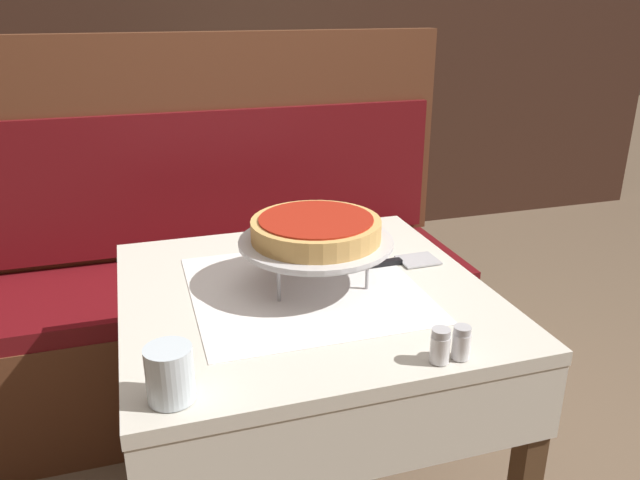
{
  "coord_description": "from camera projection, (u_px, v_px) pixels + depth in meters",
  "views": [
    {
      "loc": [
        -0.34,
        -1.22,
        1.37
      ],
      "look_at": [
        0.03,
        -0.01,
        0.88
      ],
      "focal_mm": 35.0,
      "sensor_mm": 36.0,
      "label": 1
    }
  ],
  "objects": [
    {
      "name": "salt_shaker",
      "position": [
        440.0,
        346.0,
        1.11
      ],
      "size": [
        0.04,
        0.04,
        0.06
      ],
      "color": "silver",
      "rests_on": "dining_table_front"
    },
    {
      "name": "condiment_caddy",
      "position": [
        288.0,
        131.0,
        2.85
      ],
      "size": [
        0.14,
        0.14,
        0.14
      ],
      "color": "black",
      "rests_on": "dining_table_rear"
    },
    {
      "name": "back_wall_panel",
      "position": [
        185.0,
        31.0,
        3.25
      ],
      "size": [
        6.0,
        0.04,
        2.4
      ],
      "primitive_type": "cube",
      "color": "#3D2319",
      "rests_on": "ground_plane"
    },
    {
      "name": "dining_table_front",
      "position": [
        305.0,
        333.0,
        1.44
      ],
      "size": [
        0.81,
        0.81,
        0.76
      ],
      "color": "beige",
      "rests_on": "ground_plane"
    },
    {
      "name": "deep_dish_pizza",
      "position": [
        316.0,
        229.0,
        1.37
      ],
      "size": [
        0.29,
        0.29,
        0.05
      ],
      "color": "tan",
      "rests_on": "pizza_pan_stand"
    },
    {
      "name": "pizza_server",
      "position": [
        390.0,
        263.0,
        1.52
      ],
      "size": [
        0.26,
        0.08,
        0.01
      ],
      "color": "#BCBCC1",
      "rests_on": "dining_table_front"
    },
    {
      "name": "dining_table_rear",
      "position": [
        269.0,
        154.0,
        2.97
      ],
      "size": [
        0.82,
        0.82,
        0.77
      ],
      "color": "#1E6B33",
      "rests_on": "ground_plane"
    },
    {
      "name": "pizza_pan_stand",
      "position": [
        316.0,
        243.0,
        1.39
      ],
      "size": [
        0.35,
        0.35,
        0.11
      ],
      "color": "#ADADB2",
      "rests_on": "dining_table_front"
    },
    {
      "name": "water_glass_near",
      "position": [
        170.0,
        374.0,
        1.0
      ],
      "size": [
        0.08,
        0.08,
        0.09
      ],
      "color": "silver",
      "rests_on": "dining_table_front"
    },
    {
      "name": "pepper_shaker",
      "position": [
        461.0,
        342.0,
        1.12
      ],
      "size": [
        0.03,
        0.03,
        0.06
      ],
      "color": "silver",
      "rests_on": "dining_table_front"
    },
    {
      "name": "booth_bench",
      "position": [
        212.0,
        304.0,
        2.2
      ],
      "size": [
        1.8,
        0.54,
        1.26
      ],
      "color": "brown",
      "rests_on": "ground_plane"
    }
  ]
}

